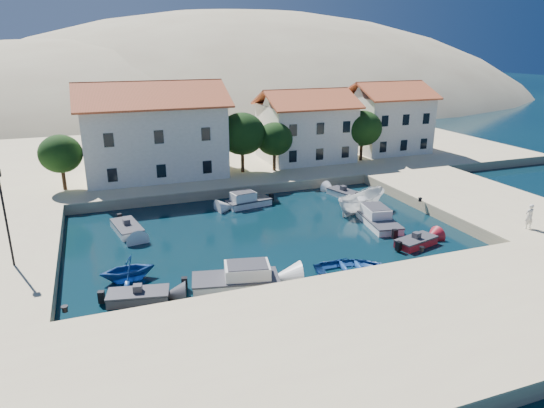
% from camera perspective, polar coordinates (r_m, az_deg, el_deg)
% --- Properties ---
extents(ground, '(400.00, 400.00, 0.00)m').
position_cam_1_polar(ground, '(30.19, 5.56, -10.02)').
color(ground, black).
rests_on(ground, ground).
extents(quay_south, '(52.00, 12.00, 1.00)m').
position_cam_1_polar(quay_south, '(25.45, 11.67, -14.88)').
color(quay_south, '#CCB58B').
rests_on(quay_south, ground).
extents(quay_east, '(11.00, 20.00, 1.00)m').
position_cam_1_polar(quay_east, '(48.81, 22.41, 0.46)').
color(quay_east, '#CCB58B').
rests_on(quay_east, ground).
extents(quay_north, '(80.00, 36.00, 1.00)m').
position_cam_1_polar(quay_north, '(64.82, -7.57, 5.84)').
color(quay_north, '#CCB58B').
rests_on(quay_north, ground).
extents(hills, '(254.00, 176.00, 99.00)m').
position_cam_1_polar(hills, '(155.59, -7.73, 4.07)').
color(hills, tan).
rests_on(hills, ground).
extents(building_left, '(14.70, 9.45, 9.70)m').
position_cam_1_polar(building_left, '(52.79, -13.86, 8.66)').
color(building_left, beige).
rests_on(building_left, quay_north).
extents(building_mid, '(10.50, 8.40, 8.30)m').
position_cam_1_polar(building_mid, '(58.66, 3.98, 9.35)').
color(building_mid, beige).
rests_on(building_mid, quay_north).
extents(building_right, '(9.45, 8.40, 8.80)m').
position_cam_1_polar(building_right, '(65.28, 13.42, 10.03)').
color(building_right, beige).
rests_on(building_right, quay_north).
extents(trees, '(37.30, 5.30, 6.45)m').
position_cam_1_polar(trees, '(52.76, -1.93, 7.96)').
color(trees, '#382314').
rests_on(trees, quay_north).
extents(lamppost, '(0.35, 0.25, 6.22)m').
position_cam_1_polar(lamppost, '(33.64, -29.00, -0.51)').
color(lamppost, black).
rests_on(lamppost, quay_west).
extents(bollards, '(29.36, 9.56, 0.30)m').
position_cam_1_polar(bollards, '(33.96, 7.06, -4.59)').
color(bollards, black).
rests_on(bollards, ground).
extents(motorboat_grey_sw, '(3.76, 2.23, 1.25)m').
position_cam_1_polar(motorboat_grey_sw, '(29.75, -15.45, -10.45)').
color(motorboat_grey_sw, '#38383D').
rests_on(motorboat_grey_sw, ground).
extents(cabin_cruiser_south, '(5.67, 3.33, 1.60)m').
position_cam_1_polar(cabin_cruiser_south, '(30.36, -4.31, -8.79)').
color(cabin_cruiser_south, silver).
rests_on(cabin_cruiser_south, ground).
extents(rowboat_south, '(5.04, 3.94, 0.95)m').
position_cam_1_polar(rowboat_south, '(32.61, 9.07, -7.92)').
color(rowboat_south, navy).
rests_on(rowboat_south, ground).
extents(motorboat_red_se, '(3.60, 2.30, 1.25)m').
position_cam_1_polar(motorboat_red_se, '(37.66, 16.57, -4.30)').
color(motorboat_red_se, maroon).
rests_on(motorboat_red_se, ground).
extents(cabin_cruiser_east, '(2.96, 5.56, 1.60)m').
position_cam_1_polar(cabin_cruiser_east, '(41.00, 12.45, -1.83)').
color(cabin_cruiser_east, silver).
rests_on(cabin_cruiser_east, ground).
extents(boat_east, '(5.80, 3.62, 2.10)m').
position_cam_1_polar(boat_east, '(44.05, 10.38, -0.94)').
color(boat_east, silver).
rests_on(boat_east, ground).
extents(motorboat_white_ne, '(2.39, 3.59, 1.25)m').
position_cam_1_polar(motorboat_white_ne, '(48.34, 8.36, 1.27)').
color(motorboat_white_ne, silver).
rests_on(motorboat_white_ne, ground).
extents(rowboat_west, '(3.55, 3.12, 1.77)m').
position_cam_1_polar(rowboat_west, '(32.54, -16.53, -8.55)').
color(rowboat_west, navy).
rests_on(rowboat_west, ground).
extents(motorboat_white_west, '(2.46, 4.27, 1.25)m').
position_cam_1_polar(motorboat_white_west, '(40.45, -16.68, -2.74)').
color(motorboat_white_west, silver).
rests_on(motorboat_white_west, ground).
extents(cabin_cruiser_north, '(4.32, 2.37, 1.60)m').
position_cam_1_polar(cabin_cruiser_north, '(44.88, -2.75, 0.35)').
color(cabin_cruiser_north, silver).
rests_on(cabin_cruiser_north, ground).
extents(pedestrian, '(0.73, 0.51, 1.93)m').
position_cam_1_polar(pedestrian, '(41.28, 28.02, -1.29)').
color(pedestrian, silver).
rests_on(pedestrian, quay_east).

